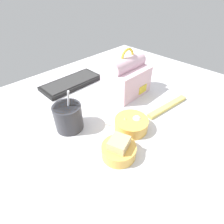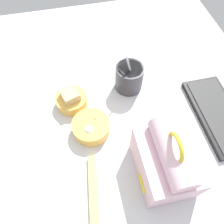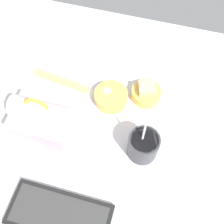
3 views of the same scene
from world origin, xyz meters
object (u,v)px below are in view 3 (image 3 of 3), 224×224
object	(u,v)px
bento_bowl_sandwich	(146,93)
lunch_bag	(44,121)
bento_bowl_snacks	(111,97)
chopstick_case	(61,81)
soup_cup	(143,145)
keyboard	(60,214)

from	to	relation	value
bento_bowl_sandwich	lunch_bag	bearing A→B (deg)	37.80
bento_bowl_snacks	chopstick_case	xyz separation A→B (cm)	(20.58, -2.96, -1.56)
bento_bowl_sandwich	soup_cup	bearing A→B (deg)	98.84
bento_bowl_sandwich	bento_bowl_snacks	distance (cm)	12.79
keyboard	bento_bowl_sandwich	size ratio (longest dim) A/B	2.84
keyboard	chopstick_case	bearing A→B (deg)	-69.95
bento_bowl_snacks	chopstick_case	distance (cm)	20.85
lunch_bag	chopstick_case	bearing A→B (deg)	-81.55
soup_cup	keyboard	bearing A→B (deg)	53.92
bento_bowl_sandwich	bento_bowl_snacks	size ratio (longest dim) A/B	0.89
keyboard	chopstick_case	size ratio (longest dim) A/B	1.33
bento_bowl_snacks	soup_cup	bearing A→B (deg)	132.69
soup_cup	bento_bowl_snacks	distance (cm)	22.46
keyboard	bento_bowl_sandwich	distance (cm)	50.06
keyboard	bento_bowl_snacks	bearing A→B (deg)	-95.32
lunch_bag	bento_bowl_sandwich	world-z (taller)	lunch_bag
soup_cup	bento_bowl_sandwich	distance (cm)	21.71
soup_cup	chopstick_case	size ratio (longest dim) A/B	0.71
bento_bowl_sandwich	keyboard	bearing A→B (deg)	71.64
lunch_bag	soup_cup	xyz separation A→B (cm)	(-32.62, -1.42, -2.79)
lunch_bag	bento_bowl_snacks	size ratio (longest dim) A/B	1.75
soup_cup	bento_bowl_snacks	xyz separation A→B (cm)	(15.12, -16.39, -2.71)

